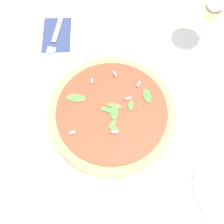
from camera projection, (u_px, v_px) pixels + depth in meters
The scene contains 5 objects.
ground_plane at pixel (109, 116), 0.66m from camera, with size 6.00×6.00×0.00m, color silver.
pizza_arugula_main at pixel (112, 114), 0.64m from camera, with size 0.33×0.33×0.05m.
wine_glass at pixel (214, 7), 0.64m from camera, with size 0.08×0.08×0.18m.
napkin at pixel (57, 34), 0.76m from camera, with size 0.14×0.11×0.01m.
fork at pixel (56, 35), 0.75m from camera, with size 0.18×0.09×0.00m.
Camera 1 is at (0.24, -0.05, 0.61)m, focal length 42.00 mm.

